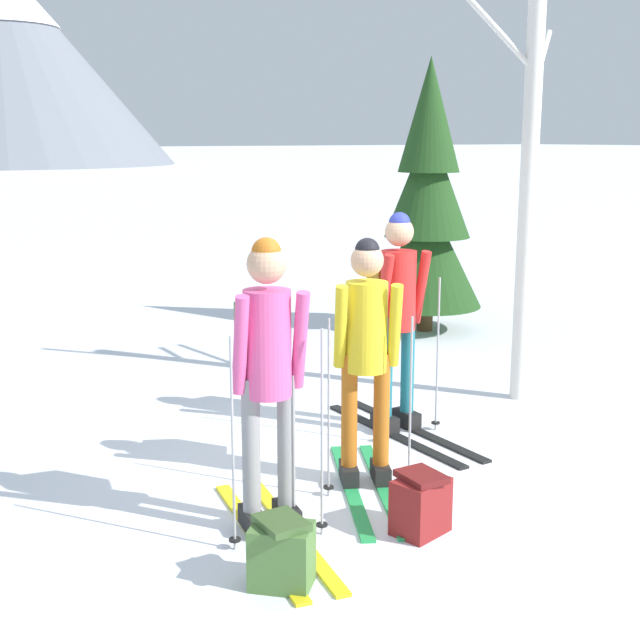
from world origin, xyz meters
TOP-DOWN VIEW (x-y plane):
  - ground_plane at (0.00, 0.00)m, footprint 400.00×400.00m
  - skier_in_pink at (-0.83, -0.54)m, footprint 0.61×1.65m
  - skier_in_yellow at (0.06, -0.25)m, footprint 0.96×1.56m
  - skier_in_red at (0.90, 0.55)m, footprint 0.61×1.73m
  - pine_tree_near at (3.38, 3.35)m, footprint 1.35×1.35m
  - birch_tree_tall at (2.38, 0.68)m, footprint 1.01×0.55m
  - backpack_on_snow_front at (-0.08, -1.06)m, footprint 0.37×0.32m
  - backpack_on_snow_beside at (-1.09, -1.18)m, footprint 0.40×0.39m

SIDE VIEW (x-z plane):
  - ground_plane at x=0.00m, z-range 0.00..0.00m
  - backpack_on_snow_front at x=-0.08m, z-range 0.00..0.38m
  - backpack_on_snow_beside at x=-1.09m, z-range 0.00..0.38m
  - skier_in_yellow at x=0.06m, z-range 0.11..1.80m
  - skier_in_red at x=0.90m, z-range 0.12..1.88m
  - skier_in_pink at x=-0.83m, z-range 0.12..1.90m
  - pine_tree_near at x=3.38m, z-range -0.14..3.12m
  - birch_tree_tall at x=2.38m, z-range 0.08..3.72m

